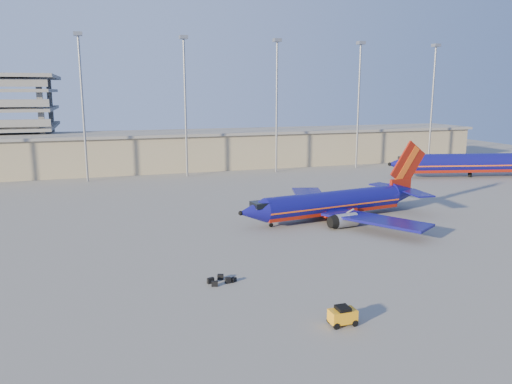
% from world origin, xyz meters
% --- Properties ---
extents(ground, '(220.00, 220.00, 0.00)m').
position_xyz_m(ground, '(0.00, 0.00, 0.00)').
color(ground, slate).
rests_on(ground, ground).
extents(terminal_building, '(122.00, 16.00, 8.50)m').
position_xyz_m(terminal_building, '(10.00, 58.00, 4.32)').
color(terminal_building, gray).
rests_on(terminal_building, ground).
extents(light_mast_row, '(101.60, 1.60, 28.65)m').
position_xyz_m(light_mast_row, '(5.00, 46.00, 17.55)').
color(light_mast_row, gray).
rests_on(light_mast_row, ground).
extents(aircraft_main, '(30.87, 29.50, 10.49)m').
position_xyz_m(aircraft_main, '(8.86, 4.21, 2.24)').
color(aircraft_main, navy).
rests_on(aircraft_main, ground).
extents(aircraft_second, '(37.73, 16.77, 12.95)m').
position_xyz_m(aircraft_second, '(52.32, 26.87, 2.97)').
color(aircraft_second, navy).
rests_on(aircraft_second, ground).
extents(baggage_tug, '(2.11, 1.29, 1.50)m').
position_xyz_m(baggage_tug, '(-5.61, -25.55, 0.78)').
color(baggage_tug, orange).
rests_on(baggage_tug, ground).
extents(luggage_pile, '(2.81, 2.03, 0.53)m').
position_xyz_m(luggage_pile, '(-12.46, -14.29, 0.25)').
color(luggage_pile, black).
rests_on(luggage_pile, ground).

